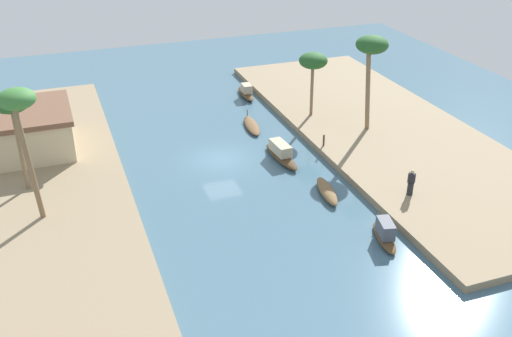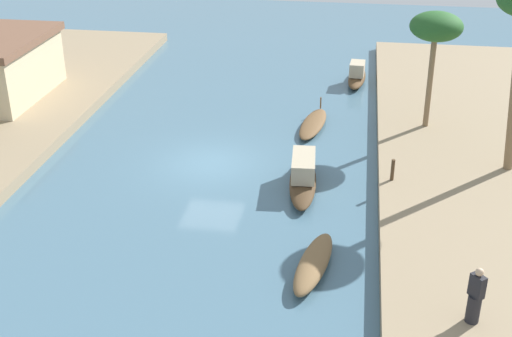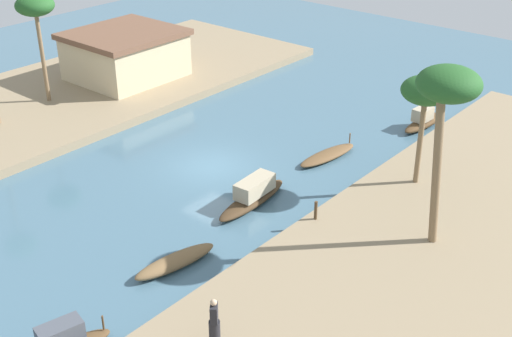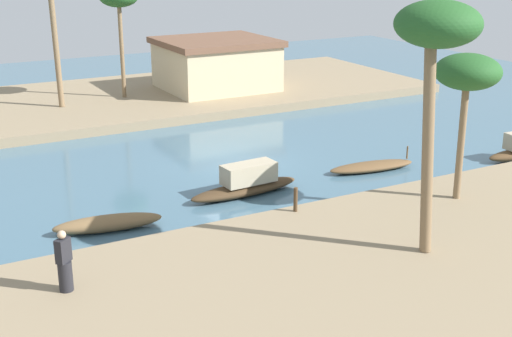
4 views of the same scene
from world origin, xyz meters
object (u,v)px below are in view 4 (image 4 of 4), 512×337
(sampan_upstream_small, at_px, (108,223))
(palm_tree_left_far, at_px, (468,74))
(sampan_downstream_large, at_px, (246,183))
(palm_tree_left_near, at_px, (437,35))
(sampan_midstream, at_px, (372,166))
(riverside_building, at_px, (216,64))
(person_on_near_bank, at_px, (64,265))
(mooring_post, at_px, (296,200))

(sampan_upstream_small, height_order, palm_tree_left_far, palm_tree_left_far)
(sampan_downstream_large, bearing_deg, palm_tree_left_near, -80.39)
(sampan_upstream_small, distance_m, sampan_midstream, 11.81)
(palm_tree_left_far, xyz_separation_m, riverside_building, (0.76, 21.80, -2.93))
(person_on_near_bank, bearing_deg, sampan_upstream_small, 22.71)
(sampan_midstream, height_order, palm_tree_left_near, palm_tree_left_near)
(sampan_upstream_small, xyz_separation_m, riverside_building, (12.38, 17.61, 1.78))
(palm_tree_left_near, bearing_deg, sampan_midstream, 61.73)
(sampan_midstream, relative_size, palm_tree_left_far, 0.77)
(palm_tree_left_near, bearing_deg, person_on_near_bank, 166.43)
(sampan_midstream, bearing_deg, mooring_post, -142.21)
(sampan_upstream_small, distance_m, palm_tree_left_far, 13.22)
(sampan_midstream, distance_m, palm_tree_left_far, 7.00)
(palm_tree_left_near, bearing_deg, mooring_post, 111.65)
(sampan_midstream, bearing_deg, palm_tree_left_near, -110.79)
(sampan_midstream, height_order, riverside_building, riverside_building)
(sampan_midstream, bearing_deg, person_on_near_bank, -151.70)
(sampan_midstream, bearing_deg, sampan_upstream_small, -168.01)
(person_on_near_bank, xyz_separation_m, riverside_building, (14.86, 22.10, 0.83))
(mooring_post, bearing_deg, palm_tree_left_far, -15.75)
(sampan_upstream_small, relative_size, sampan_downstream_large, 0.80)
(riverside_building, bearing_deg, mooring_post, -108.30)
(palm_tree_left_near, xyz_separation_m, palm_tree_left_far, (4.06, 2.73, -1.88))
(sampan_downstream_large, bearing_deg, riverside_building, 64.54)
(person_on_near_bank, xyz_separation_m, palm_tree_left_far, (14.10, 0.31, 3.75))
(sampan_midstream, relative_size, palm_tree_left_near, 0.55)
(sampan_upstream_small, xyz_separation_m, palm_tree_left_near, (7.56, -6.91, 6.59))
(sampan_upstream_small, relative_size, sampan_midstream, 0.93)
(sampan_upstream_small, height_order, mooring_post, mooring_post)
(sampan_downstream_large, bearing_deg, sampan_upstream_small, -175.22)
(mooring_post, bearing_deg, sampan_upstream_small, 156.37)
(mooring_post, distance_m, palm_tree_left_near, 7.57)
(mooring_post, xyz_separation_m, palm_tree_left_far, (5.79, -1.63, 4.06))
(palm_tree_left_near, distance_m, palm_tree_left_far, 5.24)
(sampan_downstream_large, xyz_separation_m, mooring_post, (0.11, -3.41, 0.44))
(person_on_near_bank, bearing_deg, palm_tree_left_far, -37.18)
(mooring_post, relative_size, riverside_building, 0.13)
(mooring_post, bearing_deg, riverside_building, 71.99)
(riverside_building, bearing_deg, sampan_downstream_large, -111.99)
(sampan_downstream_large, bearing_deg, sampan_midstream, -3.09)
(sampan_downstream_large, distance_m, person_on_near_bank, 9.81)
(sampan_downstream_large, height_order, riverside_building, riverside_building)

